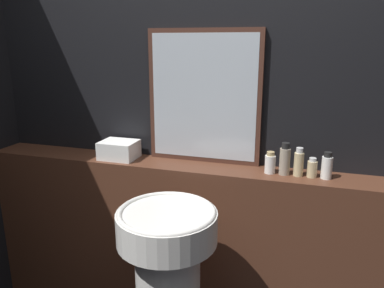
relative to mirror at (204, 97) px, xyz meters
The scene contains 9 objects.
wall_back 0.12m from the mirror, 52.26° to the left, with size 8.00×0.06×2.50m.
vanity_counter 0.86m from the mirror, 67.94° to the right, with size 2.66×0.23×0.98m.
mirror is the anchor object (origin of this frame).
towel_stack 0.58m from the mirror, 168.88° to the right, with size 0.21×0.17×0.10m.
shampoo_bottle 0.50m from the mirror, 13.93° to the right, with size 0.05×0.05×0.11m.
conditioner_bottle 0.55m from the mirror, 11.79° to the right, with size 0.05×0.05×0.17m.
lotion_bottle 0.61m from the mirror, 10.27° to the right, with size 0.05×0.05×0.15m.
body_wash_bottle 0.68m from the mirror, ahead, with size 0.05×0.05×0.10m.
hand_soap_bottle 0.73m from the mirror, ahead, with size 0.05×0.05×0.14m.
Camera 1 is at (0.50, -0.64, 1.64)m, focal length 35.00 mm.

